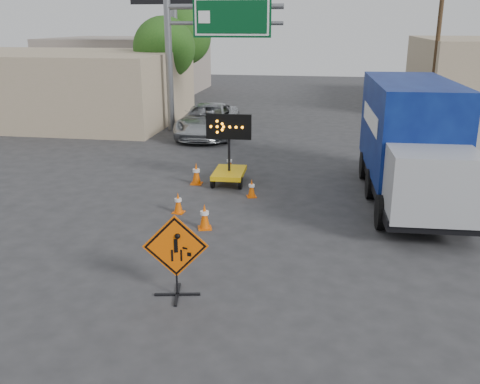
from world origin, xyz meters
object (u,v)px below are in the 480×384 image
(arrow_board, at_px, (229,168))
(box_truck, at_px, (411,149))
(construction_sign, at_px, (176,254))
(pickup_truck, at_px, (208,120))

(arrow_board, relative_size, box_truck, 0.31)
(construction_sign, height_order, pickup_truck, construction_sign)
(arrow_board, bearing_deg, construction_sign, -88.91)
(construction_sign, bearing_deg, arrow_board, 82.17)
(arrow_board, height_order, pickup_truck, arrow_board)
(arrow_board, relative_size, pickup_truck, 0.44)
(pickup_truck, height_order, box_truck, box_truck)
(construction_sign, distance_m, pickup_truck, 17.00)
(construction_sign, bearing_deg, pickup_truck, 89.68)
(arrow_board, distance_m, pickup_truck, 8.66)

